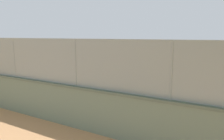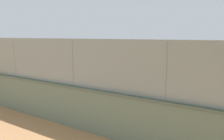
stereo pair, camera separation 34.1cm
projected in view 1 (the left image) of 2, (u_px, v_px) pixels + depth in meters
ground_plane at (181, 75)px, 17.14m from camera, size 260.00×260.00×0.00m
perimeter_wall at (77, 106)px, 7.34m from camera, size 33.20×0.35×1.53m
fence_panel_on_wall at (76, 63)px, 7.08m from camera, size 32.61×0.09×1.64m
player_near_wall_returning at (163, 88)px, 9.49m from camera, size 0.70×1.22×1.48m
player_baseline_waiting at (93, 71)px, 13.86m from camera, size 0.72×1.25×1.55m
player_at_service_line at (125, 69)px, 14.27m from camera, size 0.96×0.66×1.63m
sports_ball at (166, 111)px, 8.86m from camera, size 0.16×0.16×0.16m
spare_ball_by_wall at (145, 121)px, 7.90m from camera, size 0.08×0.08×0.08m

